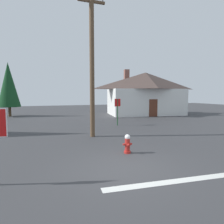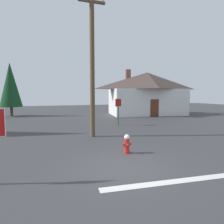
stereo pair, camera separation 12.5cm
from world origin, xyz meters
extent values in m
cube|color=#38383A|center=(0.00, 0.00, -0.05)|extent=(80.00, 80.00, 0.10)
cube|color=silver|center=(0.90, -1.53, 0.00)|extent=(4.31, 0.68, 0.01)
cylinder|color=#AD231E|center=(0.80, 1.52, 0.05)|extent=(0.30, 0.30, 0.10)
cylinder|color=#AD231E|center=(0.80, 1.52, 0.37)|extent=(0.22, 0.22, 0.55)
sphere|color=white|center=(0.80, 1.52, 0.71)|extent=(0.24, 0.24, 0.24)
cylinder|color=#AD231E|center=(0.64, 1.52, 0.40)|extent=(0.10, 0.09, 0.09)
cylinder|color=#AD231E|center=(0.96, 1.52, 0.40)|extent=(0.10, 0.09, 0.09)
cylinder|color=#AD231E|center=(0.80, 1.36, 0.40)|extent=(0.11, 0.10, 0.11)
cylinder|color=brown|center=(0.21, 5.35, 4.26)|extent=(0.28, 0.28, 8.52)
cube|color=brown|center=(0.21, 5.35, 7.92)|extent=(1.60, 0.14, 0.14)
cylinder|color=slate|center=(0.88, 5.35, 8.05)|extent=(0.10, 0.10, 0.12)
cylinder|color=#1E4C28|center=(3.21, 8.81, 1.10)|extent=(0.08, 0.08, 2.20)
cube|color=white|center=(3.21, 8.81, 1.89)|extent=(0.62, 0.22, 0.64)
cube|color=red|center=(3.21, 8.81, 1.89)|extent=(0.59, 0.22, 0.61)
cube|color=silver|center=(9.81, 15.92, 1.61)|extent=(9.52, 6.30, 3.21)
pyramid|color=#473833|center=(9.81, 15.92, 4.26)|extent=(10.28, 6.80, 2.09)
cube|color=brown|center=(7.74, 17.14, 4.78)|extent=(0.68, 0.68, 1.88)
cube|color=#592D1E|center=(9.45, 13.38, 1.00)|extent=(1.00, 0.20, 2.00)
cylinder|color=#4C3823|center=(-6.14, 19.26, 0.56)|extent=(0.31, 0.31, 1.12)
cone|color=#143D1E|center=(-6.14, 19.26, 3.67)|extent=(2.49, 2.49, 5.10)
camera|label=1|loc=(-2.71, -6.18, 2.58)|focal=31.50mm
camera|label=2|loc=(-2.59, -6.22, 2.58)|focal=31.50mm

